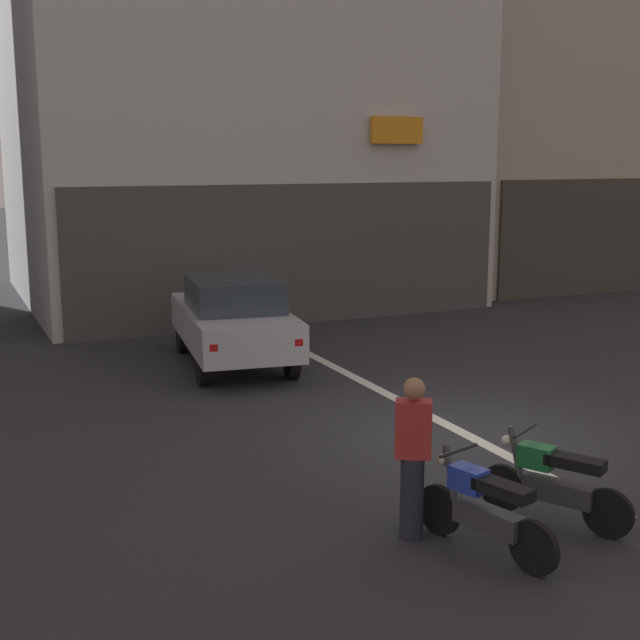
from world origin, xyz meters
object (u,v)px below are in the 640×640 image
person_by_motorcycles (413,457)px  car_silver_crossing_near (233,318)px  motorcycle_green_row_left_mid (553,482)px  motorcycle_blue_row_leftmost (483,508)px

person_by_motorcycles → car_silver_crossing_near: bearing=84.6°
motorcycle_green_row_left_mid → car_silver_crossing_near: bearing=95.6°
car_silver_crossing_near → motorcycle_blue_row_leftmost: (-0.28, -8.28, -0.43)m
motorcycle_blue_row_leftmost → motorcycle_green_row_left_mid: bearing=14.0°
car_silver_crossing_near → person_by_motorcycles: 7.73m
motorcycle_blue_row_leftmost → person_by_motorcycles: (-0.46, 0.58, 0.40)m
motorcycle_green_row_left_mid → person_by_motorcycles: size_ratio=0.89×
motorcycle_green_row_left_mid → person_by_motorcycles: 1.60m
car_silver_crossing_near → motorcycle_green_row_left_mid: bearing=-84.4°
motorcycle_blue_row_leftmost → motorcycle_green_row_left_mid: 1.09m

